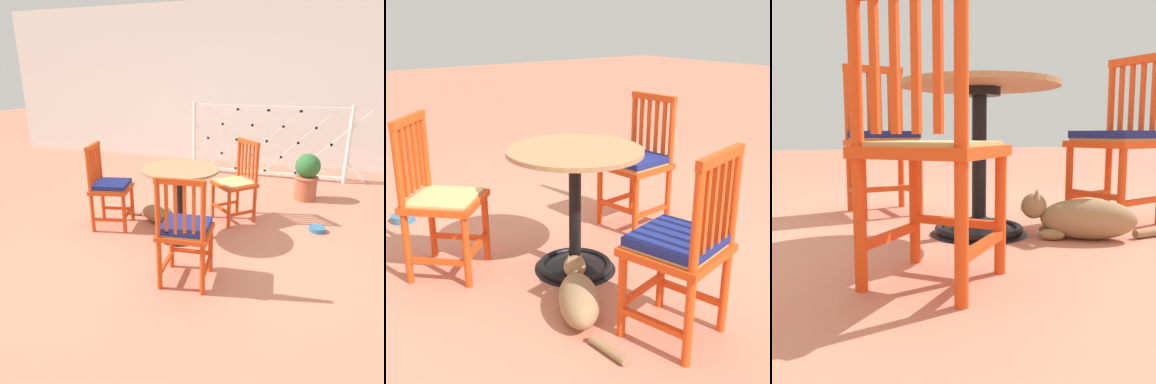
% 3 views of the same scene
% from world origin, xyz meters
% --- Properties ---
extents(ground_plane, '(24.00, 24.00, 0.00)m').
position_xyz_m(ground_plane, '(0.00, 0.00, 0.00)').
color(ground_plane, '#C6755B').
extents(cafe_table, '(0.76, 0.76, 0.73)m').
position_xyz_m(cafe_table, '(-0.15, 0.22, 0.28)').
color(cafe_table, black).
rests_on(cafe_table, ground_plane).
extents(orange_chair_near_fence, '(0.57, 0.57, 0.91)m').
position_xyz_m(orange_chair_near_fence, '(0.30, 0.84, 0.43)').
color(orange_chair_near_fence, '#D64214').
rests_on(orange_chair_near_fence, ground_plane).
extents(orange_chair_facing_out, '(0.48, 0.48, 0.91)m').
position_xyz_m(orange_chair_facing_out, '(-0.96, 0.25, 0.45)').
color(orange_chair_facing_out, '#D64214').
rests_on(orange_chair_facing_out, ground_plane).
extents(orange_chair_by_planter, '(0.43, 0.43, 0.91)m').
position_xyz_m(orange_chair_by_planter, '(0.17, -0.55, 0.45)').
color(orange_chair_by_planter, '#D64214').
rests_on(orange_chair_by_planter, ground_plane).
extents(tabby_cat, '(0.71, 0.40, 0.23)m').
position_xyz_m(tabby_cat, '(-0.54, 0.50, 0.10)').
color(tabby_cat, '#8E704C').
rests_on(tabby_cat, ground_plane).
extents(pet_water_bowl, '(0.17, 0.17, 0.05)m').
position_xyz_m(pet_water_bowl, '(1.20, 0.78, 0.03)').
color(pet_water_bowl, teal).
rests_on(pet_water_bowl, ground_plane).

